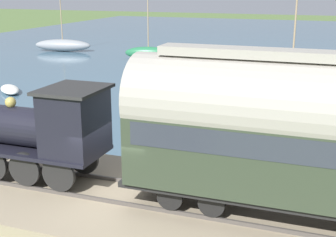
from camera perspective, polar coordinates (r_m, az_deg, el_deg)
ground_plane at (r=14.98m, az=-5.66°, el=-10.92°), size 200.00×200.00×0.00m
harbor_water at (r=56.09m, az=13.89°, el=8.68°), size 80.00×80.00×0.01m
rail_embankment at (r=14.98m, az=-5.47°, el=-9.88°), size 5.89×56.00×0.60m
steam_locomotive at (r=15.52m, az=-14.85°, el=-1.06°), size 2.10×5.11×3.55m
passenger_coach at (r=12.69m, az=16.04°, el=-1.50°), size 2.53×9.71×4.58m
sailboat_green at (r=43.87m, az=-2.41°, el=8.02°), size 1.91×4.53×6.79m
sailboat_gray at (r=50.56m, az=-12.70°, el=8.73°), size 2.60×6.16×7.64m
sailboat_white at (r=26.51m, az=14.62°, el=2.44°), size 4.20×6.17×9.43m
rowboat_near_shore at (r=32.02m, az=-18.73°, el=3.39°), size 2.74×2.78×0.41m
rowboat_far_out at (r=20.36m, az=2.20°, el=-2.70°), size 1.72×2.37×0.45m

